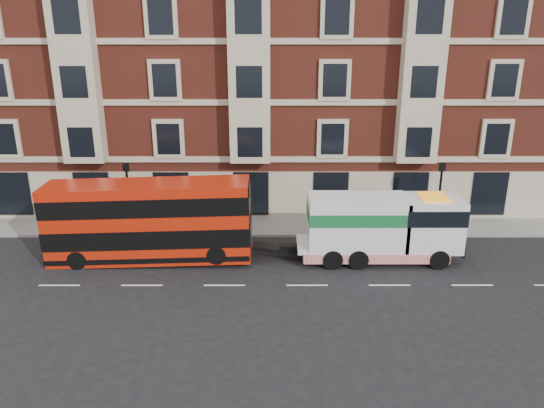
# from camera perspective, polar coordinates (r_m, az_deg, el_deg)

# --- Properties ---
(ground) EXTENTS (120.00, 120.00, 0.00)m
(ground) POSITION_cam_1_polar(r_m,az_deg,el_deg) (26.02, -5.13, -8.71)
(ground) COLOR black
(ground) RESTS_ON ground
(sidewalk) EXTENTS (90.00, 3.00, 0.15)m
(sidewalk) POSITION_cam_1_polar(r_m,az_deg,el_deg) (32.79, -4.04, -2.47)
(sidewalk) COLOR slate
(sidewalk) RESTS_ON ground
(victorian_terrace) EXTENTS (45.00, 12.00, 20.40)m
(victorian_terrace) POSITION_cam_1_polar(r_m,az_deg,el_deg) (38.01, -2.85, 16.01)
(victorian_terrace) COLOR maroon
(victorian_terrace) RESTS_ON ground
(lamp_post_west) EXTENTS (0.35, 0.15, 4.35)m
(lamp_post_west) POSITION_cam_1_polar(r_m,az_deg,el_deg) (31.71, -15.19, 1.12)
(lamp_post_west) COLOR black
(lamp_post_west) RESTS_ON sidewalk
(lamp_post_east) EXTENTS (0.35, 0.15, 4.35)m
(lamp_post_east) POSITION_cam_1_polar(r_m,az_deg,el_deg) (32.11, 17.57, 1.11)
(lamp_post_east) COLOR black
(lamp_post_east) RESTS_ON sidewalk
(double_decker_bus) EXTENTS (10.60, 2.43, 4.29)m
(double_decker_bus) POSITION_cam_1_polar(r_m,az_deg,el_deg) (28.37, -13.11, -1.70)
(double_decker_bus) COLOR red
(double_decker_bus) RESTS_ON ground
(tow_truck) EXTENTS (8.49, 2.51, 3.54)m
(tow_truck) POSITION_cam_1_polar(r_m,az_deg,el_deg) (28.35, 11.45, -2.46)
(tow_truck) COLOR silver
(tow_truck) RESTS_ON ground
(pedestrian) EXTENTS (0.63, 0.44, 1.67)m
(pedestrian) POSITION_cam_1_polar(r_m,az_deg,el_deg) (34.62, -18.89, -0.70)
(pedestrian) COLOR #171F2E
(pedestrian) RESTS_ON sidewalk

